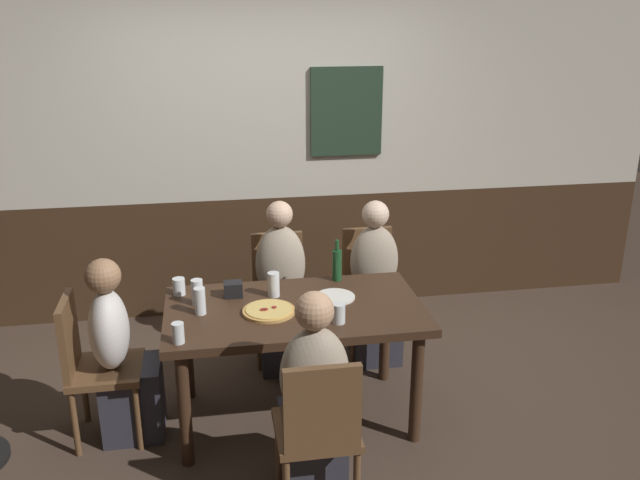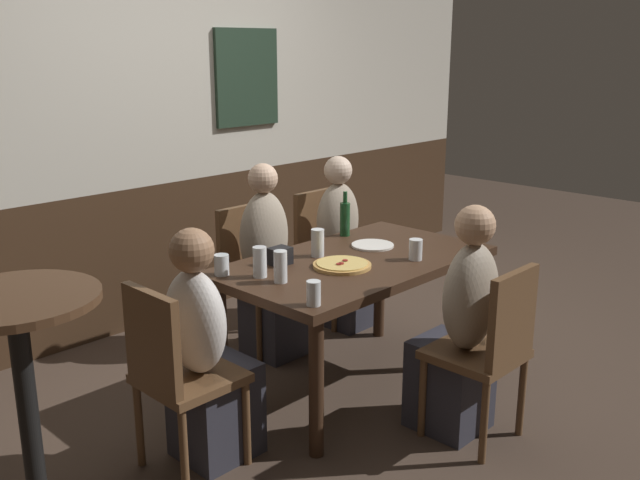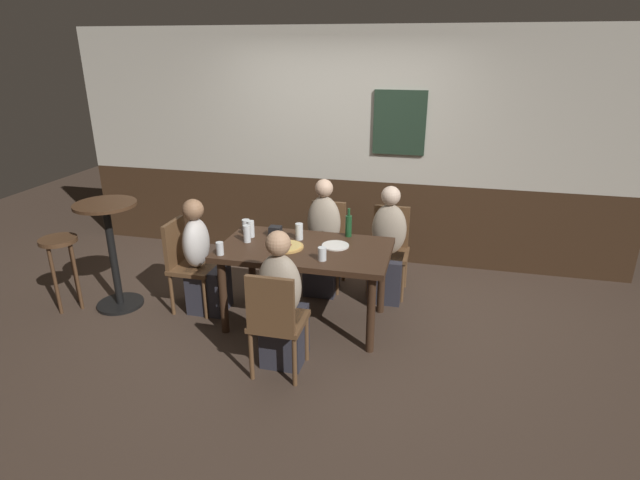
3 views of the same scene
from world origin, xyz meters
The scene contains 21 objects.
ground_plane centered at (0.00, 0.00, 0.00)m, with size 12.00×12.00×0.00m, color #423328.
wall_back centered at (0.00, 1.65, 1.30)m, with size 6.40×0.13×2.60m.
dining_table centered at (0.00, 0.00, 0.65)m, with size 1.49×0.85×0.74m.
chair_head_west centered at (-1.16, 0.00, 0.50)m, with size 0.40×0.40×0.88m.
chair_mid_near centered at (0.00, -0.84, 0.50)m, with size 0.40×0.40×0.88m.
chair_mid_far centered at (0.00, 0.84, 0.50)m, with size 0.40×0.40×0.88m.
chair_right_far centered at (0.66, 0.84, 0.50)m, with size 0.40×0.40×0.88m.
person_head_west centered at (-1.00, 0.00, 0.46)m, with size 0.37×0.34×1.10m.
person_mid_near centered at (0.00, -0.68, 0.48)m, with size 0.34×0.37×1.15m.
person_mid_far centered at (0.00, 0.68, 0.49)m, with size 0.34×0.37×1.17m.
person_right_far centered at (0.66, 0.68, 0.48)m, with size 0.34×0.37×1.14m.
pizza centered at (-0.15, -0.05, 0.75)m, with size 0.30×0.30×0.03m.
pint_glass_amber centered at (-0.54, 0.00, 0.81)m, with size 0.07×0.07×0.16m.
beer_glass_tall centered at (-0.10, 0.18, 0.81)m, with size 0.07×0.07×0.15m.
tumbler_water centered at (-0.55, 0.13, 0.81)m, with size 0.07×0.07×0.15m.
highball_clear centered at (-0.66, 0.29, 0.78)m, with size 0.07×0.07×0.10m.
tumbler_short centered at (0.21, -0.24, 0.79)m, with size 0.07×0.07×0.11m.
pint_glass_stout centered at (-0.65, -0.33, 0.79)m, with size 0.06×0.06×0.11m.
beer_bottle_green centered at (0.32, 0.36, 0.85)m, with size 0.06×0.06×0.27m.
plate_white_large centered at (0.26, 0.09, 0.75)m, with size 0.24×0.24×0.01m, color white.
condiment_caddy centered at (-0.34, 0.21, 0.79)m, with size 0.11×0.09×0.09m, color black.
Camera 1 is at (-0.45, -3.53, 2.40)m, focal length 37.79 mm.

